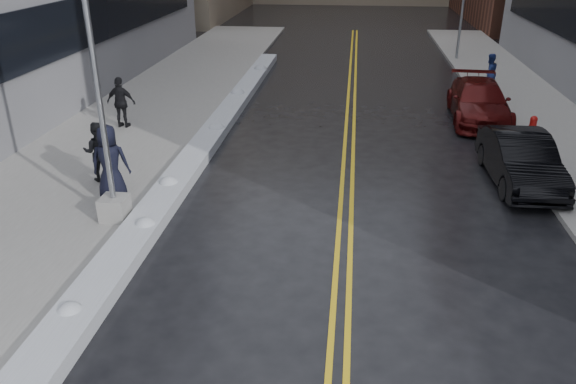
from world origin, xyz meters
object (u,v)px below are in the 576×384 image
(traffic_signal, at_px, (464,0))
(lamppost, at_px, (103,129))
(pedestrian_b, at_px, (99,151))
(fire_hydrant, at_px, (533,125))
(pedestrian_east, at_px, (489,73))
(pedestrian_c, at_px, (110,162))
(pedestrian_d, at_px, (121,102))
(car_maroon, at_px, (479,102))
(car_black, at_px, (520,160))

(traffic_signal, bearing_deg, lamppost, -118.21)
(pedestrian_b, bearing_deg, traffic_signal, -138.30)
(fire_hydrant, distance_m, pedestrian_b, 14.80)
(traffic_signal, bearing_deg, pedestrian_east, -88.49)
(lamppost, distance_m, pedestrian_c, 1.92)
(lamppost, relative_size, pedestrian_d, 4.06)
(fire_hydrant, relative_size, pedestrian_b, 0.41)
(fire_hydrant, height_order, pedestrian_b, pedestrian_b)
(lamppost, xyz_separation_m, fire_hydrant, (12.30, 8.00, -1.98))
(pedestrian_d, bearing_deg, traffic_signal, -129.85)
(lamppost, xyz_separation_m, pedestrian_east, (12.00, 14.37, -1.53))
(car_maroon, bearing_deg, traffic_signal, 88.20)
(traffic_signal, height_order, car_maroon, traffic_signal)
(pedestrian_d, relative_size, pedestrian_east, 1.10)
(lamppost, relative_size, pedestrian_c, 3.71)
(pedestrian_d, distance_m, car_black, 13.88)
(car_black, relative_size, car_maroon, 0.87)
(pedestrian_d, xyz_separation_m, car_black, (13.45, -3.39, -0.34))
(pedestrian_b, bearing_deg, lamppost, 105.85)
(fire_hydrant, xyz_separation_m, pedestrian_b, (-13.68, -5.63, 0.49))
(pedestrian_c, bearing_deg, pedestrian_b, -62.65)
(lamppost, bearing_deg, pedestrian_d, 110.04)
(pedestrian_c, bearing_deg, car_black, -176.15)
(car_black, distance_m, car_maroon, 6.29)
(pedestrian_d, bearing_deg, fire_hydrant, -172.60)
(traffic_signal, height_order, pedestrian_east, traffic_signal)
(fire_hydrant, relative_size, car_black, 0.16)
(lamppost, height_order, fire_hydrant, lamppost)
(fire_hydrant, bearing_deg, pedestrian_c, -152.25)
(lamppost, xyz_separation_m, car_maroon, (10.80, 10.17, -1.77))
(traffic_signal, xyz_separation_m, pedestrian_d, (-14.45, -14.73, -2.31))
(fire_hydrant, distance_m, pedestrian_c, 14.53)
(lamppost, relative_size, traffic_signal, 1.27)
(traffic_signal, distance_m, car_maroon, 12.17)
(fire_hydrant, bearing_deg, pedestrian_east, 92.69)
(car_black, height_order, car_maroon, car_maroon)
(pedestrian_c, xyz_separation_m, car_maroon, (11.35, 8.93, -0.42))
(lamppost, relative_size, car_black, 1.68)
(pedestrian_c, xyz_separation_m, car_black, (11.35, 2.64, -0.43))
(pedestrian_b, bearing_deg, pedestrian_east, -152.52)
(pedestrian_d, bearing_deg, pedestrian_east, -149.53)
(lamppost, distance_m, pedestrian_d, 7.87)
(lamppost, xyz_separation_m, pedestrian_c, (-0.55, 1.24, -1.36))
(pedestrian_b, relative_size, car_black, 0.39)
(car_maroon, bearing_deg, fire_hydrant, -52.27)
(traffic_signal, height_order, pedestrian_c, traffic_signal)
(traffic_signal, relative_size, pedestrian_b, 3.39)
(pedestrian_c, height_order, pedestrian_d, pedestrian_c)
(fire_hydrant, xyz_separation_m, car_maroon, (-1.50, 2.17, 0.21))
(traffic_signal, relative_size, car_black, 1.32)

